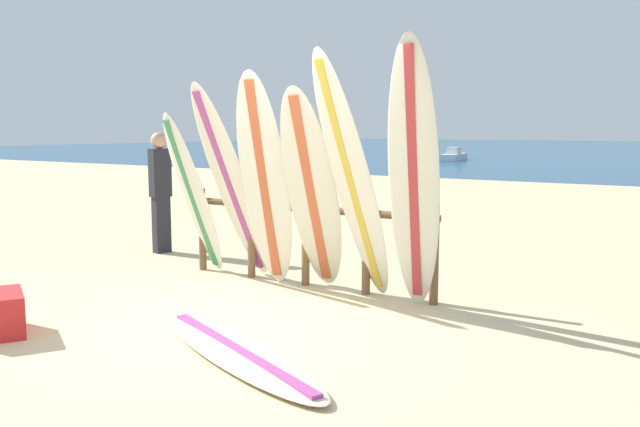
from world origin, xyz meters
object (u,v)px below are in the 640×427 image
Objects in this scene: surfboard_leaning_center_right at (352,179)px; beachgoer_standing at (160,187)px; surfboard_leaning_center_left at (265,182)px; small_boat_offshore at (454,156)px; surfboard_rack at (305,230)px; surfboard_leaning_center at (312,192)px; surfboard_leaning_left at (231,184)px; surfboard_leaning_right at (414,176)px; surfboard_lying_on_sand at (237,353)px; surfboard_leaning_far_left at (193,194)px.

beachgoer_standing is (-3.71, 0.98, -0.32)m from surfboard_leaning_center_right.
surfboard_leaning_center_left reaches higher than small_boat_offshore.
beachgoer_standing is 29.92m from small_boat_offshore.
surfboard_leaning_center is at bearing -45.95° from surfboard_rack.
surfboard_leaning_right is at bearing -1.44° from surfboard_leaning_left.
surfboard_lying_on_sand is at bearing -48.95° from surfboard_leaning_left.
beachgoer_standing is (-2.04, 0.86, -0.19)m from surfboard_leaning_left.
surfboard_leaning_far_left is 0.89× the size of surfboard_leaning_center.
surfboard_leaning_left is 2.23m from beachgoer_standing.
surfboard_leaning_center reaches higher than surfboard_lying_on_sand.
surfboard_leaning_right is (2.92, -0.09, 0.33)m from surfboard_leaning_far_left.
surfboard_leaning_center_right is at bearing -4.15° from surfboard_leaning_left.
surfboard_rack is at bearing 111.85° from surfboard_lying_on_sand.
beachgoer_standing is at bearing 160.12° from surfboard_leaning_center_left.
surfboard_leaning_center_left is at bearing -71.90° from small_boat_offshore.
surfboard_rack is at bearing 166.52° from surfboard_leaning_right.
surfboard_leaning_far_left is 0.61× the size of small_boat_offshore.
surfboard_lying_on_sand is 33.73m from small_boat_offshore.
surfboard_rack is 1.28× the size of surfboard_leaning_center_right.
surfboard_rack is 1.50m from surfboard_leaning_far_left.
surfboard_leaning_left is 1.04× the size of surfboard_leaning_center.
surfboard_leaning_center_right reaches higher than surfboard_leaning_center_left.
surfboard_lying_on_sand is at bearing -68.15° from surfboard_rack.
surfboard_rack is at bearing 153.70° from surfboard_leaning_center_right.
surfboard_lying_on_sand is at bearing -72.32° from surfboard_leaning_center.
surfboard_leaning_right is 0.82× the size of small_boat_offshore.
surfboard_leaning_center_left reaches higher than surfboard_lying_on_sand.
surfboard_leaning_right is at bearing 0.29° from surfboard_leaning_center_left.
small_boat_offshore is at bearing 103.96° from beachgoer_standing.
surfboard_leaning_far_left is 0.86× the size of surfboard_leaning_left.
surfboard_leaning_right is at bearing -13.48° from surfboard_rack.
surfboard_leaning_far_left is 0.75× the size of surfboard_leaning_right.
surfboard_lying_on_sand is at bearing -37.10° from beachgoer_standing.
surfboard_leaning_right reaches higher than surfboard_lying_on_sand.
surfboard_rack is 0.72m from surfboard_leaning_center_left.
surfboard_leaning_right is 32.12m from small_boat_offshore.
surfboard_rack is 31.27m from small_boat_offshore.
surfboard_leaning_center reaches higher than small_boat_offshore.
surfboard_leaning_right is at bearing -68.90° from small_boat_offshore.
small_boat_offshore is at bearing 110.00° from surfboard_leaning_center_right.
surfboard_rack is 1.36× the size of surfboard_leaning_center_left.
beachgoer_standing is at bearing 142.90° from surfboard_lying_on_sand.
surfboard_leaning_center is 2.35m from surfboard_lying_on_sand.
surfboard_leaning_far_left is 3.25m from surfboard_lying_on_sand.
surfboard_rack is 1.23× the size of surfboard_leaning_right.
surfboard_leaning_left is 1.33× the size of beachgoer_standing.
small_boat_offshore is (-7.22, 29.03, -0.68)m from beachgoer_standing.
surfboard_lying_on_sand is at bearing -87.75° from surfboard_leaning_center_right.
surfboard_leaning_left is at bearing 178.56° from surfboard_leaning_right.
surfboard_leaning_far_left is at bearing -30.27° from beachgoer_standing.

